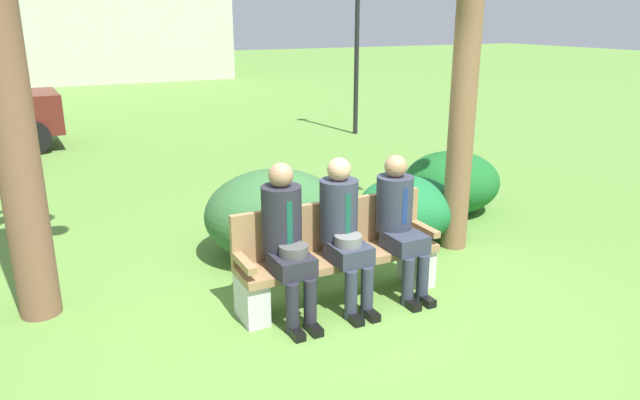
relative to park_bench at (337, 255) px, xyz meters
The scene contains 9 objects.
ground_plane 0.48m from the park_bench, 90.11° to the right, with size 80.00×80.00×0.00m, color #5C8939.
park_bench is the anchor object (origin of this frame).
seated_man_left 0.65m from the park_bench, 167.09° to the right, with size 0.34×0.72×1.35m.
seated_man_middle 0.34m from the park_bench, 92.99° to the right, with size 0.34×0.72×1.34m.
seated_man_right 0.67m from the park_bench, 12.20° to the right, with size 0.34×0.72×1.30m.
shrub_near_bench 1.74m from the park_bench, 33.75° to the left, with size 1.19×1.09×0.74m, color #1B6A35.
shrub_mid_lawn 1.22m from the park_bench, 95.30° to the left, with size 1.50×1.38×0.94m, color #305F32.
shrub_far_lawn 2.99m from the park_bench, 31.39° to the left, with size 1.29×1.18×0.81m, color #196025.
street_lamp 8.25m from the park_bench, 58.88° to the left, with size 0.24×0.24×3.97m.
Camera 1 is at (-2.36, -4.15, 2.50)m, focal length 33.12 mm.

